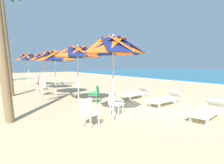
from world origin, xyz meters
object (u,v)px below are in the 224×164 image
Objects in this scene: beach_umbrella_0 at (113,47)px; beach_umbrella_1 at (78,53)px; palm_tree_3 at (0,29)px; beach_umbrella_4 at (28,58)px; beach_umbrella_2 at (55,57)px; beach_umbrella_3 at (44,57)px; sun_lounger_1 at (165,99)px; sun_lounger_2 at (135,93)px; plastic_chair_1 at (115,102)px; plastic_chair_4 at (40,83)px; plastic_chair_2 at (95,93)px; plastic_chair_5 at (39,80)px; sun_lounger_0 at (208,110)px; plastic_chair_3 at (42,87)px; palm_tree_2 at (5,30)px; plastic_chair_0 at (89,111)px.

beach_umbrella_0 is 1.03× the size of beach_umbrella_1.
beach_umbrella_4 is at bearing 164.94° from palm_tree_3.
beach_umbrella_2 is (-3.11, -0.02, -0.07)m from beach_umbrella_1.
beach_umbrella_3 is at bearing 178.83° from beach_umbrella_0.
sun_lounger_2 is (-2.09, 0.00, 0.00)m from sun_lounger_1.
plastic_chair_1 and plastic_chair_4 have the same top height.
beach_umbrella_0 is 5.98m from beach_umbrella_2.
plastic_chair_4 reaches higher than sun_lounger_1.
plastic_chair_1 is 1.00× the size of plastic_chair_2.
beach_umbrella_1 is 9.60m from plastic_chair_5.
sun_lounger_0 is at bearing 58.83° from palm_tree_3.
plastic_chair_4 is at bearing 167.78° from plastic_chair_3.
palm_tree_2 reaches higher than sun_lounger_1.
palm_tree_2 is (-9.26, -5.26, 3.61)m from sun_lounger_0.
beach_umbrella_1 reaches higher than sun_lounger_2.
plastic_chair_1 is at bearing 3.40° from plastic_chair_4.
plastic_chair_2 is at bearing 89.73° from beach_umbrella_1.
palm_tree_3 is at bearing -73.18° from beach_umbrella_1.
beach_umbrella_2 is 5.19m from sun_lounger_2.
beach_umbrella_4 is (-2.58, -0.29, 1.99)m from plastic_chair_4.
plastic_chair_2 reaches higher than sun_lounger_2.
beach_umbrella_3 is (-5.90, 0.10, -0.03)m from beach_umbrella_1.
plastic_chair_0 is 3.38m from plastic_chair_2.
sun_lounger_1 is at bearing 56.77° from beach_umbrella_1.
beach_umbrella_1 is 6.74m from plastic_chair_4.
palm_tree_3 is at bearing -122.98° from beach_umbrella_0.
plastic_chair_5 is at bearing 173.10° from plastic_chair_0.
plastic_chair_3 reaches higher than sun_lounger_2.
palm_tree_2 is at bearing -169.49° from plastic_chair_0.
sun_lounger_0 is at bearing 66.34° from plastic_chair_0.
sun_lounger_2 is at bearing 28.06° from plastic_chair_4.
beach_umbrella_2 is 6.57m from plastic_chair_5.
plastic_chair_5 is (-2.94, 0.60, 0.00)m from plastic_chair_4.
beach_umbrella_0 reaches higher than plastic_chair_0.
sun_lounger_2 is at bearing 86.50° from plastic_chair_2.
plastic_chair_5 reaches higher than sun_lounger_0.
beach_umbrella_3 is 1.25× the size of sun_lounger_2.
beach_umbrella_4 reaches higher than plastic_chair_5.
sun_lounger_0 is (13.56, 3.27, -2.20)m from beach_umbrella_4.
beach_umbrella_4 is at bearing -176.47° from beach_umbrella_2.
palm_tree_2 is at bearing -114.93° from plastic_chair_3.
beach_umbrella_0 is 11.90m from beach_umbrella_4.
sun_lounger_2 is (0.16, 2.55, -0.22)m from plastic_chair_2.
plastic_chair_3 and plastic_chair_4 have the same top height.
plastic_chair_5 is 11.21m from palm_tree_3.
plastic_chair_3 is at bearing -12.22° from plastic_chair_4.
sun_lounger_2 is (0.16, 3.43, -2.16)m from beach_umbrella_1.
beach_umbrella_2 reaches higher than sun_lounger_1.
palm_tree_3 reaches higher than plastic_chair_2.
beach_umbrella_4 is 2.21m from plastic_chair_5.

